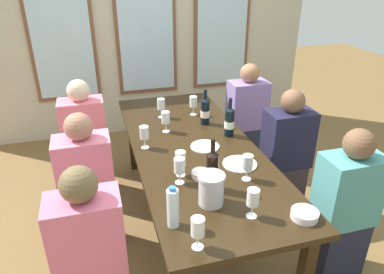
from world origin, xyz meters
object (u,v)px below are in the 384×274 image
object	(u,v)px
wine_bottle_1	(205,111)
seated_person_1	(246,119)
dining_table	(194,154)
seated_person_4	(88,189)
wine_glass_1	(144,133)
wine_glass_5	(179,167)
white_plate_1	(205,146)
wine_glass_8	(248,163)
seated_person_2	(91,260)
seated_person_3	(344,210)
wine_glass_6	(253,199)
white_plate_0	(240,164)
tasting_bowl_1	(305,214)
wine_glass_0	(181,159)
metal_pitcher	(211,189)
seated_person_5	(286,156)
tasting_bowl_0	(201,174)
wine_glass_7	(161,104)
seated_person_0	(86,142)
wine_glass_3	(193,103)
wine_glass_4	(198,228)
wine_glass_2	(166,118)
water_bottle	(173,208)
wine_bottle_2	(212,170)

from	to	relation	value
wine_bottle_1	seated_person_1	xyz separation A→B (m)	(0.60, 0.44, -0.33)
dining_table	seated_person_4	distance (m)	0.81
wine_glass_1	wine_glass_5	xyz separation A→B (m)	(0.13, -0.53, -0.00)
white_plate_1	dining_table	bearing A→B (deg)	150.67
wine_glass_8	seated_person_2	world-z (taller)	seated_person_2
wine_glass_8	seated_person_3	bearing A→B (deg)	-19.78
wine_glass_5	wine_glass_6	xyz separation A→B (m)	(0.30, -0.43, -0.00)
white_plate_0	seated_person_4	size ratio (longest dim) A/B	0.21
wine_bottle_1	seated_person_1	world-z (taller)	seated_person_1
dining_table	tasting_bowl_1	size ratio (longest dim) A/B	15.33
wine_glass_0	wine_glass_6	distance (m)	0.58
dining_table	metal_pitcher	distance (m)	0.74
seated_person_2	seated_person_5	size ratio (longest dim) A/B	1.00
tasting_bowl_0	wine_glass_8	bearing A→B (deg)	-21.18
wine_glass_7	seated_person_0	xyz separation A→B (m)	(-0.68, 0.12, -0.34)
dining_table	wine_glass_3	bearing A→B (deg)	74.19
wine_glass_4	wine_glass_2	bearing A→B (deg)	84.28
dining_table	water_bottle	bearing A→B (deg)	-113.10
wine_glass_7	dining_table	bearing A→B (deg)	-78.62
tasting_bowl_0	wine_glass_7	xyz separation A→B (m)	(-0.04, 1.04, 0.10)
wine_glass_2	wine_glass_7	xyz separation A→B (m)	(0.03, 0.31, 0.00)
wine_bottle_1	seated_person_5	distance (m)	0.77
tasting_bowl_1	water_bottle	distance (m)	0.71
wine_glass_5	wine_glass_1	bearing A→B (deg)	104.01
wine_bottle_2	wine_glass_7	xyz separation A→B (m)	(-0.07, 1.18, -0.01)
water_bottle	wine_glass_4	distance (m)	0.21
wine_glass_2	wine_glass_5	xyz separation A→B (m)	(-0.08, -0.76, 0.00)
wine_glass_0	wine_glass_8	world-z (taller)	same
wine_bottle_1	water_bottle	size ratio (longest dim) A/B	1.28
wine_glass_2	seated_person_1	distance (m)	1.12
white_plate_1	wine_glass_7	world-z (taller)	wine_glass_7
wine_glass_8	seated_person_0	bearing A→B (deg)	128.21
wine_bottle_1	seated_person_3	world-z (taller)	seated_person_3
wine_glass_0	seated_person_3	distance (m)	1.12
white_plate_1	wine_glass_4	world-z (taller)	wine_glass_4
white_plate_1	seated_person_3	bearing A→B (deg)	-44.47
wine_glass_2	wine_glass_7	world-z (taller)	same
wine_glass_0	seated_person_4	distance (m)	0.77
wine_glass_3	seated_person_3	xyz separation A→B (m)	(0.63, -1.34, -0.33)
water_bottle	wine_glass_4	world-z (taller)	water_bottle
white_plate_1	wine_glass_5	bearing A→B (deg)	-126.01
wine_glass_4	wine_glass_5	size ratio (longest dim) A/B	1.00
wine_glass_4	wine_glass_5	xyz separation A→B (m)	(0.06, 0.57, -0.00)
wine_glass_0	wine_glass_5	bearing A→B (deg)	-109.38
white_plate_1	seated_person_5	distance (m)	0.76
wine_glass_1	wine_glass_3	xyz separation A→B (m)	(0.53, 0.52, -0.00)
wine_glass_5	wine_glass_8	world-z (taller)	same
tasting_bowl_1	seated_person_1	xyz separation A→B (m)	(0.46, 1.78, -0.24)
tasting_bowl_1	seated_person_4	world-z (taller)	seated_person_4
tasting_bowl_0	wine_glass_2	world-z (taller)	wine_glass_2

